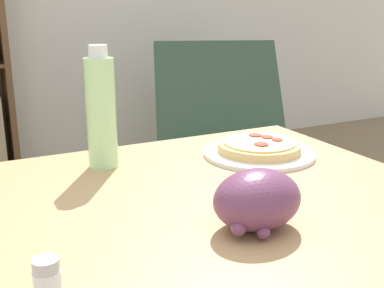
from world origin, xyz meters
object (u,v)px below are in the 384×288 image
(grape_bunch, at_px, (257,200))
(drink_bottle, at_px, (101,111))
(salt_shaker, at_px, (48,288))
(pizza_on_plate, at_px, (259,149))
(lounge_chair_far, at_px, (224,157))
(potted_plant_floor, at_px, (225,103))

(grape_bunch, distance_m, drink_bottle, 0.43)
(grape_bunch, xyz_separation_m, salt_shaker, (-0.34, -0.08, -0.01))
(drink_bottle, xyz_separation_m, salt_shaker, (-0.21, -0.49, -0.09))
(pizza_on_plate, bearing_deg, drink_bottle, 166.62)
(salt_shaker, bearing_deg, drink_bottle, 66.77)
(drink_bottle, bearing_deg, lounge_chair_far, 49.20)
(grape_bunch, distance_m, potted_plant_floor, 2.64)
(salt_shaker, bearing_deg, lounge_chair_far, 53.78)
(pizza_on_plate, height_order, salt_shaker, salt_shaker)
(salt_shaker, distance_m, potted_plant_floor, 2.89)
(pizza_on_plate, bearing_deg, potted_plant_floor, 61.51)
(drink_bottle, distance_m, lounge_chair_far, 1.60)
(lounge_chair_far, bearing_deg, drink_bottle, -110.15)
(salt_shaker, xyz_separation_m, lounge_chair_far, (1.19, 1.62, -0.48))
(potted_plant_floor, bearing_deg, pizza_on_plate, -118.49)
(grape_bunch, bearing_deg, pizza_on_plate, 55.09)
(pizza_on_plate, distance_m, lounge_chair_far, 1.45)
(pizza_on_plate, height_order, drink_bottle, drink_bottle)
(pizza_on_plate, xyz_separation_m, lounge_chair_far, (0.63, 1.22, -0.46))
(grape_bunch, xyz_separation_m, potted_plant_floor, (1.29, 2.28, -0.36))
(lounge_chair_far, height_order, potted_plant_floor, lounge_chair_far)
(potted_plant_floor, bearing_deg, lounge_chair_far, -120.59)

